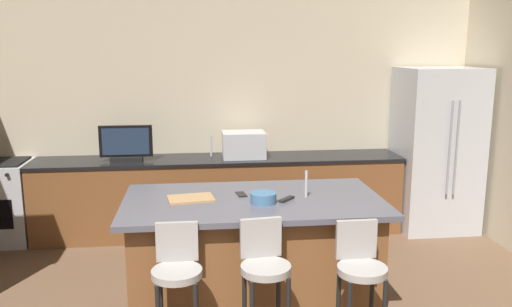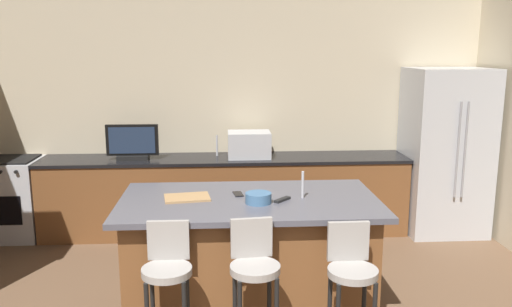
# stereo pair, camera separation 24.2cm
# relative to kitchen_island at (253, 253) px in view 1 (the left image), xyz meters

# --- Properties ---
(wall_back) EXTENTS (6.42, 0.12, 2.91)m
(wall_back) POSITION_rel_kitchen_island_xyz_m (-0.11, 2.21, 0.98)
(wall_back) COLOR beige
(wall_back) RESTS_ON ground_plane
(counter_back) EXTENTS (4.17, 0.62, 0.89)m
(counter_back) POSITION_rel_kitchen_island_xyz_m (-0.18, 1.83, -0.03)
(counter_back) COLOR brown
(counter_back) RESTS_ON ground_plane
(kitchen_island) EXTENTS (2.07, 1.13, 0.94)m
(kitchen_island) POSITION_rel_kitchen_island_xyz_m (0.00, 0.00, 0.00)
(kitchen_island) COLOR black
(kitchen_island) RESTS_ON ground_plane
(refrigerator) EXTENTS (0.88, 0.81, 1.90)m
(refrigerator) POSITION_rel_kitchen_island_xyz_m (2.35, 1.74, 0.47)
(refrigerator) COLOR #B7BABF
(refrigerator) RESTS_ON ground_plane
(microwave) EXTENTS (0.48, 0.36, 0.29)m
(microwave) POSITION_rel_kitchen_island_xyz_m (0.09, 1.83, 0.56)
(microwave) COLOR #B7BABF
(microwave) RESTS_ON counter_back
(tv_monitor) EXTENTS (0.57, 0.16, 0.40)m
(tv_monitor) POSITION_rel_kitchen_island_xyz_m (-1.21, 1.78, 0.60)
(tv_monitor) COLOR black
(tv_monitor) RESTS_ON counter_back
(sink_faucet_back) EXTENTS (0.02, 0.02, 0.24)m
(sink_faucet_back) POSITION_rel_kitchen_island_xyz_m (-0.27, 1.93, 0.53)
(sink_faucet_back) COLOR #B2B2B7
(sink_faucet_back) RESTS_ON counter_back
(sink_faucet_island) EXTENTS (0.02, 0.02, 0.22)m
(sink_faucet_island) POSITION_rel_kitchen_island_xyz_m (0.43, -0.00, 0.57)
(sink_faucet_island) COLOR #B2B2B7
(sink_faucet_island) RESTS_ON kitchen_island
(bar_stool_left) EXTENTS (0.34, 0.34, 0.96)m
(bar_stool_left) POSITION_rel_kitchen_island_xyz_m (-0.59, -0.69, 0.09)
(bar_stool_left) COLOR gray
(bar_stool_left) RESTS_ON ground_plane
(bar_stool_center) EXTENTS (0.34, 0.35, 0.98)m
(bar_stool_center) POSITION_rel_kitchen_island_xyz_m (-0.00, -0.74, 0.11)
(bar_stool_center) COLOR gray
(bar_stool_center) RESTS_ON ground_plane
(bar_stool_right) EXTENTS (0.34, 0.34, 0.95)m
(bar_stool_right) POSITION_rel_kitchen_island_xyz_m (0.65, -0.77, 0.09)
(bar_stool_right) COLOR gray
(bar_stool_right) RESTS_ON ground_plane
(fruit_bowl) EXTENTS (0.20, 0.20, 0.08)m
(fruit_bowl) POSITION_rel_kitchen_island_xyz_m (0.07, -0.12, 0.50)
(fruit_bowl) COLOR #3F668C
(fruit_bowl) RESTS_ON kitchen_island
(cell_phone) EXTENTS (0.09, 0.16, 0.01)m
(cell_phone) POSITION_rel_kitchen_island_xyz_m (-0.09, 0.13, 0.46)
(cell_phone) COLOR black
(cell_phone) RESTS_ON kitchen_island
(tv_remote) EXTENTS (0.15, 0.16, 0.02)m
(tv_remote) POSITION_rel_kitchen_island_xyz_m (0.26, -0.07, 0.47)
(tv_remote) COLOR black
(tv_remote) RESTS_ON kitchen_island
(cutting_board) EXTENTS (0.39, 0.30, 0.02)m
(cutting_board) POSITION_rel_kitchen_island_xyz_m (-0.50, 0.03, 0.47)
(cutting_board) COLOR #A87F51
(cutting_board) RESTS_ON kitchen_island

